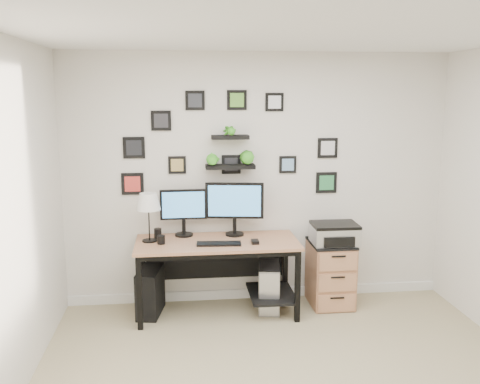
{
  "coord_description": "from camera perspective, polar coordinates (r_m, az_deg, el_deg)",
  "views": [
    {
      "loc": [
        -0.82,
        -3.45,
        2.21
      ],
      "look_at": [
        -0.21,
        1.83,
        1.2
      ],
      "focal_mm": 40.0,
      "sensor_mm": 36.0,
      "label": 1
    }
  ],
  "objects": [
    {
      "name": "keyboard",
      "position": [
        5.17,
        -2.27,
        -5.53
      ],
      "size": [
        0.43,
        0.17,
        0.02
      ],
      "primitive_type": "cube",
      "rotation": [
        0.0,
        0.0,
        -0.07
      ],
      "color": "black",
      "rests_on": "desk"
    },
    {
      "name": "pen_cup",
      "position": [
        5.45,
        -8.76,
        -4.36
      ],
      "size": [
        0.08,
        0.08,
        0.1
      ],
      "primitive_type": "cylinder",
      "color": "black",
      "rests_on": "desk"
    },
    {
      "name": "monitor_left",
      "position": [
        5.44,
        -6.05,
        -1.81
      ],
      "size": [
        0.47,
        0.19,
        0.48
      ],
      "color": "black",
      "rests_on": "desk"
    },
    {
      "name": "table_lamp",
      "position": [
        5.26,
        -9.74,
        -1.15
      ],
      "size": [
        0.24,
        0.24,
        0.48
      ],
      "color": "black",
      "rests_on": "desk"
    },
    {
      "name": "mouse",
      "position": [
        5.21,
        1.61,
        -5.32
      ],
      "size": [
        0.07,
        0.11,
        0.03
      ],
      "primitive_type": "cube",
      "rotation": [
        0.0,
        0.0,
        -0.01
      ],
      "color": "black",
      "rests_on": "desk"
    },
    {
      "name": "room",
      "position": [
        5.9,
        1.87,
        -10.71
      ],
      "size": [
        4.0,
        4.0,
        4.0
      ],
      "color": "tan",
      "rests_on": "ground"
    },
    {
      "name": "pc_tower_grey",
      "position": [
        5.57,
        3.13,
        -10.04
      ],
      "size": [
        0.28,
        0.5,
        0.47
      ],
      "color": "gray",
      "rests_on": "ground"
    },
    {
      "name": "pc_tower_black",
      "position": [
        5.51,
        -9.55,
        -10.43
      ],
      "size": [
        0.28,
        0.49,
        0.46
      ],
      "primitive_type": "cube",
      "rotation": [
        0.0,
        0.0,
        -0.17
      ],
      "color": "black",
      "rests_on": "ground"
    },
    {
      "name": "wall_decor",
      "position": [
        5.43,
        -1.12,
        4.79
      ],
      "size": [
        2.24,
        0.18,
        1.07
      ],
      "color": "black",
      "rests_on": "ground"
    },
    {
      "name": "printer",
      "position": [
        5.55,
        10.06,
        -4.38
      ],
      "size": [
        0.46,
        0.38,
        0.21
      ],
      "color": "silver",
      "rests_on": "file_cabinet"
    },
    {
      "name": "mug",
      "position": [
        5.24,
        -8.41,
        -5.06
      ],
      "size": [
        0.08,
        0.08,
        0.09
      ],
      "primitive_type": "cylinder",
      "color": "black",
      "rests_on": "desk"
    },
    {
      "name": "monitor_right",
      "position": [
        5.42,
        -0.59,
        -1.32
      ],
      "size": [
        0.59,
        0.22,
        0.55
      ],
      "color": "black",
      "rests_on": "desk"
    },
    {
      "name": "file_cabinet",
      "position": [
        5.71,
        9.62,
        -8.55
      ],
      "size": [
        0.43,
        0.53,
        0.67
      ],
      "color": "#B57B55",
      "rests_on": "ground"
    },
    {
      "name": "desk",
      "position": [
        5.37,
        -2.09,
        -6.41
      ],
      "size": [
        1.6,
        0.7,
        0.75
      ],
      "color": "#B57B55",
      "rests_on": "ground"
    }
  ]
}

